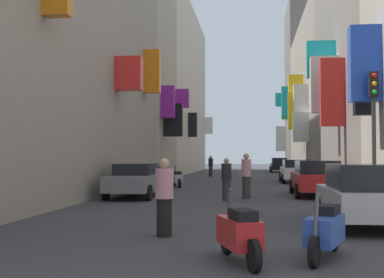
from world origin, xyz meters
name	(u,v)px	position (x,y,z in m)	size (l,w,h in m)	color
ground_plane	(237,181)	(0.00, 30.00, 0.00)	(140.00, 140.00, 0.00)	#38383D
building_left_mid_a	(127,42)	(-7.99, 31.87, 9.92)	(7.30, 8.31, 19.87)	#9E9384
building_left_mid_b	(166,92)	(-8.00, 48.02, 8.41)	(7.12, 23.97, 16.82)	#BCB29E
building_right_mid_b	(336,99)	(7.98, 39.79, 6.45)	(7.21, 20.38, 12.91)	#9E9384
building_right_mid_c	(314,88)	(7.98, 55.01, 9.49)	(7.21, 10.00, 19.00)	slate
parked_car_black	(279,165)	(3.68, 48.92, 0.78)	(1.84, 4.33, 1.49)	black
parked_car_red	(316,177)	(3.65, 18.08, 0.78)	(1.97, 4.39, 1.48)	#B21E1E
parked_car_white	(296,170)	(3.75, 28.74, 0.76)	(1.99, 4.28, 1.44)	white
parked_car_silver	(364,194)	(3.65, 9.03, 0.77)	(1.87, 4.00, 1.48)	#B7B7BC
parked_car_grey	(136,179)	(-3.66, 16.62, 0.73)	(1.84, 4.29, 1.36)	slate
scooter_silver	(177,179)	(-3.01, 23.28, 0.46)	(0.81, 1.87, 1.13)	#ADADB2
scooter_red	(239,233)	(0.83, 4.69, 0.46)	(0.78, 1.82, 1.13)	red
scooter_blue	(325,230)	(2.21, 5.17, 0.46)	(0.82, 1.89, 1.13)	#2D4CAD
pedestrian_crossing	(226,179)	(0.05, 15.54, 0.79)	(0.47, 0.47, 1.60)	#2E2E2E
pedestrian_near_left	(211,166)	(-2.37, 37.10, 0.86)	(0.50, 0.50, 1.71)	#292929
pedestrian_near_right	(164,198)	(-0.79, 7.05, 0.80)	(0.49, 0.49, 1.62)	black
pedestrian_mid_street	(246,176)	(0.78, 16.63, 0.89)	(0.40, 0.40, 1.78)	#323232
traffic_light_near_corner	(374,116)	(4.64, 12.21, 2.86)	(0.26, 0.34, 4.19)	#2D2D2D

